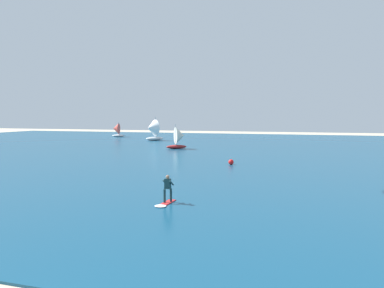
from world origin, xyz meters
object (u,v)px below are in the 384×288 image
(sailboat_trailing, at_px, (152,130))
(sailboat_near_shore, at_px, (179,137))
(kitesurfer, at_px, (166,193))
(sailboat_far_left, at_px, (116,130))
(marker_buoy, at_px, (231,162))

(sailboat_trailing, distance_m, sailboat_near_shore, 18.48)
(kitesurfer, distance_m, sailboat_trailing, 51.78)
(kitesurfer, bearing_deg, sailboat_far_left, 121.12)
(sailboat_trailing, xyz_separation_m, sailboat_far_left, (-13.17, 9.11, -0.52))
(sailboat_far_left, xyz_separation_m, sailboat_near_shore, (24.04, -24.04, 0.04))
(sailboat_trailing, relative_size, sailboat_far_left, 1.30)
(sailboat_near_shore, distance_m, marker_buoy, 18.77)
(sailboat_far_left, relative_size, marker_buoy, 6.62)
(sailboat_far_left, bearing_deg, kitesurfer, -58.88)
(sailboat_trailing, bearing_deg, kitesurfer, -66.17)
(kitesurfer, bearing_deg, marker_buoy, 87.24)
(sailboat_far_left, height_order, marker_buoy, sailboat_far_left)
(sailboat_far_left, distance_m, sailboat_near_shore, 34.00)
(kitesurfer, xyz_separation_m, marker_buoy, (0.83, 17.18, -0.32))
(kitesurfer, distance_m, sailboat_far_left, 65.95)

